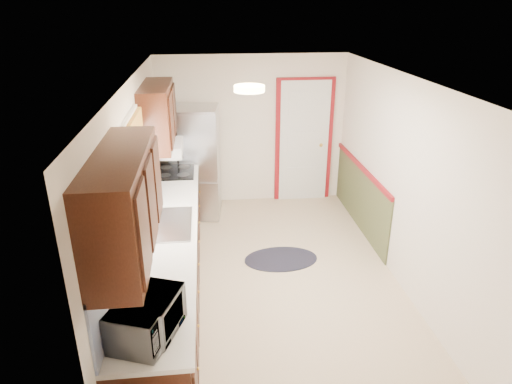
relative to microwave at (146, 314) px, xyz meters
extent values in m
cube|color=#CAB18E|center=(1.20, 1.95, -1.13)|extent=(3.20, 5.20, 0.12)
cube|color=white|center=(1.20, 1.95, 1.27)|extent=(3.20, 5.20, 0.12)
cube|color=white|center=(1.20, 4.45, 0.07)|extent=(3.20, 0.10, 2.40)
cube|color=white|center=(1.20, -0.55, 0.07)|extent=(3.20, 0.10, 2.40)
cube|color=white|center=(-0.30, 1.95, 0.07)|extent=(0.10, 5.20, 2.40)
cube|color=white|center=(2.70, 1.95, 0.07)|extent=(0.10, 5.20, 2.40)
cube|color=black|center=(0.00, 1.65, -0.68)|extent=(0.60, 4.00, 0.90)
cube|color=silver|center=(0.01, 1.65, -0.21)|extent=(0.63, 4.00, 0.04)
cube|color=#5273C9|center=(-0.29, 1.65, 0.09)|extent=(0.02, 4.00, 0.55)
cube|color=black|center=(-0.12, 0.35, 0.70)|extent=(0.35, 1.40, 0.75)
cube|color=black|center=(-0.12, 3.05, 0.70)|extent=(0.35, 1.20, 0.75)
cube|color=white|center=(-0.29, 1.75, 0.49)|extent=(0.02, 1.00, 0.90)
cube|color=#D25927|center=(-0.24, 1.75, 0.84)|extent=(0.05, 1.12, 0.24)
cube|color=#B7B7BC|center=(0.01, 1.75, -0.18)|extent=(0.52, 0.82, 0.02)
cube|color=white|center=(-0.07, 3.10, 0.25)|extent=(0.45, 0.60, 0.15)
cube|color=maroon|center=(2.05, 4.42, -0.13)|extent=(0.94, 0.05, 2.08)
cube|color=white|center=(2.05, 4.39, -0.13)|extent=(0.80, 0.04, 2.00)
cube|color=#464C2A|center=(2.69, 3.30, -0.68)|extent=(0.02, 2.30, 0.90)
cube|color=maroon|center=(2.67, 3.30, -0.21)|extent=(0.04, 2.30, 0.06)
cylinder|color=#FFD88C|center=(0.90, 1.75, 1.23)|extent=(0.30, 0.30, 0.06)
imported|color=white|center=(0.00, 0.00, 0.00)|extent=(0.47, 0.62, 0.37)
cube|color=#B7B7BC|center=(0.28, 4.00, -0.27)|extent=(0.78, 0.74, 1.71)
cylinder|color=black|center=(0.05, 3.63, -0.36)|extent=(0.02, 0.02, 1.19)
ellipsoid|color=black|center=(1.37, 2.45, -1.12)|extent=(0.98, 0.65, 0.01)
cube|color=black|center=(0.01, 3.35, -0.18)|extent=(0.53, 0.63, 0.02)
camera|label=1|loc=(0.47, -2.66, 2.02)|focal=32.00mm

